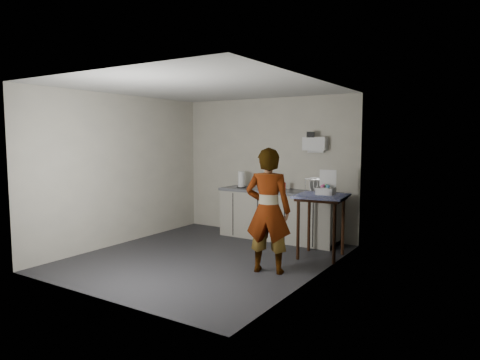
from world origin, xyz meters
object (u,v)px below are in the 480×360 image
Objects in this scene: standing_man at (268,211)px; side_table at (321,203)px; soda_can at (284,186)px; paper_towel at (241,180)px; soap_bottle at (268,182)px; kitchen_counter at (278,216)px; dark_bottle at (270,184)px; dish_rack at (316,190)px; bakery_box at (326,189)px.

side_table is at bearing -123.09° from standing_man.
paper_towel is at bearing -175.37° from soda_can.
standing_man is at bearing -61.01° from soap_bottle.
kitchen_counter is at bearing -163.37° from soda_can.
dish_rack reaches higher than dark_bottle.
side_table is 2.61× the size of bakery_box.
soap_bottle reaches higher than kitchen_counter.
side_table is 6.94× the size of soda_can.
side_table is 4.44× the size of dark_bottle.
dish_rack is (0.91, 0.08, -0.08)m from soap_bottle.
soda_can is (0.27, 0.12, -0.07)m from soap_bottle.
side_table is 3.60× the size of soap_bottle.
soap_bottle is 0.88× the size of paper_towel.
bakery_box is at bearing -55.83° from dish_rack.
bakery_box is (1.30, -0.49, 0.02)m from soap_bottle.
soda_can is 0.65m from dish_rack.
soap_bottle is at bearing -4.50° from paper_towel.
dark_bottle is at bearing 148.83° from bakery_box.
dish_rack reaches higher than side_table.
standing_man is 7.83× the size of dark_bottle.
standing_man is at bearing -69.65° from soda_can.
soda_can is 0.64× the size of dark_bottle.
dish_rack is at bearing 4.93° from soap_bottle.
side_table is 0.78m from dish_rack.
paper_towel is at bearing -176.81° from kitchen_counter.
paper_towel is 0.83× the size of bakery_box.
paper_towel is (-1.53, 1.74, 0.19)m from standing_man.
dish_rack is at bearing 1.22° from paper_towel.
soda_can is 0.87m from paper_towel.
side_table is 1.15m from standing_man.
soap_bottle is 1.39m from bakery_box.
dark_bottle is 0.71× the size of paper_towel.
standing_man is at bearing -89.16° from dish_rack.
soda_can reaches higher than side_table.
dark_bottle is (-1.27, 0.68, 0.17)m from side_table.
dark_bottle is 0.60× the size of dish_rack.
soda_can is 0.39× the size of dish_rack.
soda_can is at bearing -85.66° from standing_man.
standing_man reaches higher than side_table.
dark_bottle is at bearing -175.45° from kitchen_counter.
kitchen_counter is at bearing 145.16° from bakery_box.
dark_bottle is 0.91m from dish_rack.
paper_towel is 1.51m from dish_rack.
standing_man is 1.94m from soda_can.
side_table is 1.45m from dark_bottle.
standing_man is 1.27m from bakery_box.
soap_bottle is at bearing -156.49° from soda_can.
soda_can is at bearing 4.63° from paper_towel.
side_table is 1.43m from soap_bottle.
bakery_box is (1.04, -0.61, 0.08)m from soda_can.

